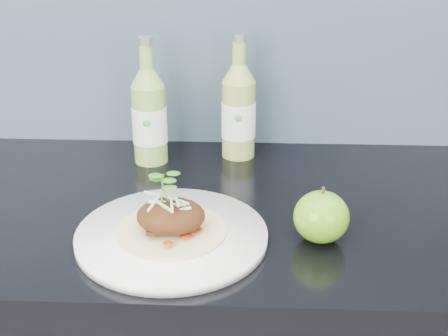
# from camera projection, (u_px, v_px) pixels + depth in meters

# --- Properties ---
(dinner_plate) EXTENTS (0.40, 0.40, 0.02)m
(dinner_plate) POSITION_uv_depth(u_px,v_px,m) (172.00, 236.00, 0.98)
(dinner_plate) COLOR white
(dinner_plate) RESTS_ON kitchen_counter
(pork_taco) EXTENTS (0.17, 0.17, 0.10)m
(pork_taco) POSITION_uv_depth(u_px,v_px,m) (171.00, 215.00, 0.97)
(pork_taco) COLOR tan
(pork_taco) RESTS_ON dinner_plate
(green_apple) EXTENTS (0.12, 0.12, 0.09)m
(green_apple) POSITION_uv_depth(u_px,v_px,m) (321.00, 217.00, 0.97)
(green_apple) COLOR #3C900F
(green_apple) RESTS_ON kitchen_counter
(cider_bottle_left) EXTENTS (0.09, 0.09, 0.25)m
(cider_bottle_left) POSITION_uv_depth(u_px,v_px,m) (149.00, 116.00, 1.23)
(cider_bottle_left) COLOR #7DA946
(cider_bottle_left) RESTS_ON kitchen_counter
(cider_bottle_right) EXTENTS (0.08, 0.08, 0.25)m
(cider_bottle_right) POSITION_uv_depth(u_px,v_px,m) (239.00, 111.00, 1.25)
(cider_bottle_right) COLOR #96A946
(cider_bottle_right) RESTS_ON kitchen_counter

